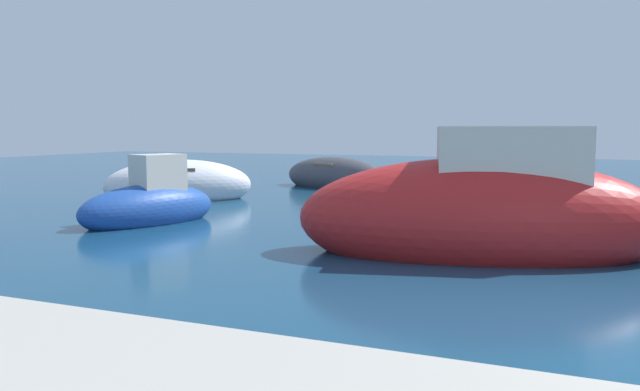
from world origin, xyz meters
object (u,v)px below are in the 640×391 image
at_px(moored_boat_3, 150,205).
at_px(moored_boat_7, 179,185).
at_px(moored_boat_0, 335,177).
at_px(moored_boat_5, 498,183).
at_px(moored_boat_2, 481,215).

relative_size(moored_boat_3, moored_boat_7, 0.81).
distance_m(moored_boat_0, moored_boat_5, 5.42).
bearing_deg(moored_boat_7, moored_boat_3, 78.89).
distance_m(moored_boat_3, moored_boat_7, 4.47).
relative_size(moored_boat_0, moored_boat_7, 1.11).
xyz_separation_m(moored_boat_0, moored_boat_7, (-2.69, -5.27, 0.03)).
height_order(moored_boat_0, moored_boat_3, moored_boat_3).
height_order(moored_boat_3, moored_boat_5, moored_boat_3).
relative_size(moored_boat_0, moored_boat_3, 1.36).
xyz_separation_m(moored_boat_0, moored_boat_5, (5.42, 0.18, -0.05)).
bearing_deg(moored_boat_7, moored_boat_2, 114.00).
bearing_deg(moored_boat_3, moored_boat_0, -165.35).
xyz_separation_m(moored_boat_3, moored_boat_7, (-2.06, 3.96, 0.02)).
bearing_deg(moored_boat_5, moored_boat_7, 151.70).
bearing_deg(moored_boat_3, moored_boat_5, 165.82).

